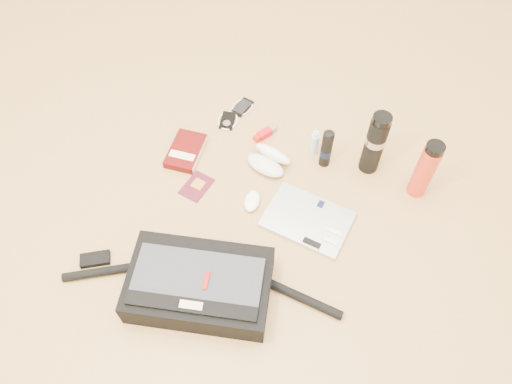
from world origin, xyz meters
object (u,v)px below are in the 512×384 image
(thermos_black, at_px, (375,143))
(thermos_red, at_px, (425,170))
(book, at_px, (186,151))
(laptop, at_px, (308,220))
(messenger_bag, at_px, (199,285))

(thermos_black, xyz_separation_m, thermos_red, (0.20, -0.01, -0.01))
(thermos_black, bearing_deg, book, -153.61)
(book, height_order, thermos_black, thermos_black)
(laptop, xyz_separation_m, thermos_black, (0.08, 0.35, 0.14))
(laptop, xyz_separation_m, thermos_red, (0.29, 0.34, 0.12))
(thermos_red, bearing_deg, book, -159.77)
(laptop, distance_m, thermos_red, 0.46)
(laptop, height_order, book, book)
(laptop, height_order, thermos_black, thermos_black)
(laptop, bearing_deg, messenger_bag, -116.35)
(laptop, distance_m, thermos_black, 0.38)
(messenger_bag, xyz_separation_m, thermos_red, (0.47, 0.77, 0.07))
(book, bearing_deg, laptop, -17.98)
(book, bearing_deg, messenger_bag, -65.10)
(book, bearing_deg, thermos_black, 10.88)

